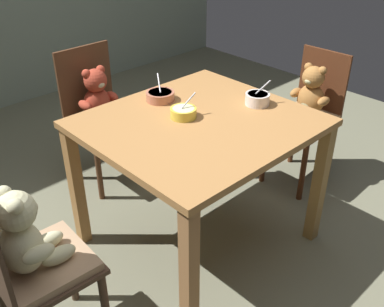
{
  "coord_description": "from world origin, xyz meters",
  "views": [
    {
      "loc": [
        -1.37,
        -1.39,
        1.74
      ],
      "look_at": [
        0.0,
        0.05,
        0.55
      ],
      "focal_mm": 41.44,
      "sensor_mm": 36.0,
      "label": 1
    }
  ],
  "objects_px": {
    "porridge_bowl_terracotta_far_center": "(160,96)",
    "porridge_bowl_yellow_center": "(183,112)",
    "teddy_chair_near_left": "(29,251)",
    "dining_table": "(199,139)",
    "teddy_chair_near_right": "(308,108)",
    "teddy_chair_far_center": "(98,105)",
    "porridge_bowl_white_near_right": "(257,99)"
  },
  "relations": [
    {
      "from": "porridge_bowl_white_near_right",
      "to": "porridge_bowl_terracotta_far_center",
      "type": "bearing_deg",
      "value": 130.61
    },
    {
      "from": "porridge_bowl_white_near_right",
      "to": "teddy_chair_near_left",
      "type": "bearing_deg",
      "value": 178.78
    },
    {
      "from": "porridge_bowl_terracotta_far_center",
      "to": "teddy_chair_near_left",
      "type": "bearing_deg",
      "value": -159.5
    },
    {
      "from": "teddy_chair_near_left",
      "to": "porridge_bowl_terracotta_far_center",
      "type": "bearing_deg",
      "value": 22.87
    },
    {
      "from": "dining_table",
      "to": "teddy_chair_near_right",
      "type": "height_order",
      "value": "teddy_chair_near_right"
    },
    {
      "from": "dining_table",
      "to": "porridge_bowl_yellow_center",
      "type": "bearing_deg",
      "value": 112.43
    },
    {
      "from": "porridge_bowl_terracotta_far_center",
      "to": "porridge_bowl_yellow_center",
      "type": "relative_size",
      "value": 1.08
    },
    {
      "from": "dining_table",
      "to": "teddy_chair_far_center",
      "type": "xyz_separation_m",
      "value": [
        -0.01,
        0.92,
        -0.12
      ]
    },
    {
      "from": "teddy_chair_near_left",
      "to": "porridge_bowl_yellow_center",
      "type": "distance_m",
      "value": 0.96
    },
    {
      "from": "dining_table",
      "to": "porridge_bowl_white_near_right",
      "type": "bearing_deg",
      "value": -12.29
    },
    {
      "from": "dining_table",
      "to": "teddy_chair_near_right",
      "type": "bearing_deg",
      "value": -1.51
    },
    {
      "from": "teddy_chair_far_center",
      "to": "porridge_bowl_white_near_right",
      "type": "bearing_deg",
      "value": 19.52
    },
    {
      "from": "dining_table",
      "to": "teddy_chair_near_left",
      "type": "bearing_deg",
      "value": -177.05
    },
    {
      "from": "teddy_chair_near_left",
      "to": "teddy_chair_far_center",
      "type": "bearing_deg",
      "value": 48.04
    },
    {
      "from": "dining_table",
      "to": "teddy_chair_far_center",
      "type": "height_order",
      "value": "teddy_chair_far_center"
    },
    {
      "from": "porridge_bowl_yellow_center",
      "to": "dining_table",
      "type": "bearing_deg",
      "value": -67.57
    },
    {
      "from": "dining_table",
      "to": "teddy_chair_near_right",
      "type": "relative_size",
      "value": 1.21
    },
    {
      "from": "dining_table",
      "to": "teddy_chair_near_left",
      "type": "height_order",
      "value": "teddy_chair_near_left"
    },
    {
      "from": "teddy_chair_far_center",
      "to": "teddy_chair_near_right",
      "type": "bearing_deg",
      "value": 45.21
    },
    {
      "from": "teddy_chair_near_left",
      "to": "porridge_bowl_yellow_center",
      "type": "bearing_deg",
      "value": 10.2
    },
    {
      "from": "porridge_bowl_terracotta_far_center",
      "to": "porridge_bowl_white_near_right",
      "type": "relative_size",
      "value": 1.13
    },
    {
      "from": "porridge_bowl_white_near_right",
      "to": "teddy_chair_near_right",
      "type": "bearing_deg",
      "value": 4.89
    },
    {
      "from": "teddy_chair_near_right",
      "to": "porridge_bowl_white_near_right",
      "type": "bearing_deg",
      "value": 2.7
    },
    {
      "from": "dining_table",
      "to": "teddy_chair_near_left",
      "type": "xyz_separation_m",
      "value": [
        -0.96,
        -0.05,
        -0.1
      ]
    },
    {
      "from": "teddy_chair_near_right",
      "to": "porridge_bowl_white_near_right",
      "type": "distance_m",
      "value": 0.66
    },
    {
      "from": "teddy_chair_far_center",
      "to": "porridge_bowl_terracotta_far_center",
      "type": "distance_m",
      "value": 0.66
    },
    {
      "from": "teddy_chair_near_right",
      "to": "porridge_bowl_terracotta_far_center",
      "type": "distance_m",
      "value": 1.03
    },
    {
      "from": "dining_table",
      "to": "porridge_bowl_yellow_center",
      "type": "distance_m",
      "value": 0.16
    },
    {
      "from": "porridge_bowl_terracotta_far_center",
      "to": "teddy_chair_near_right",
      "type": "bearing_deg",
      "value": -19.88
    },
    {
      "from": "porridge_bowl_yellow_center",
      "to": "porridge_bowl_white_near_right",
      "type": "xyz_separation_m",
      "value": [
        0.39,
        -0.15,
        0.01
      ]
    },
    {
      "from": "teddy_chair_far_center",
      "to": "teddy_chair_near_left",
      "type": "bearing_deg",
      "value": -44.59
    },
    {
      "from": "teddy_chair_near_right",
      "to": "porridge_bowl_yellow_center",
      "type": "height_order",
      "value": "porridge_bowl_yellow_center"
    }
  ]
}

